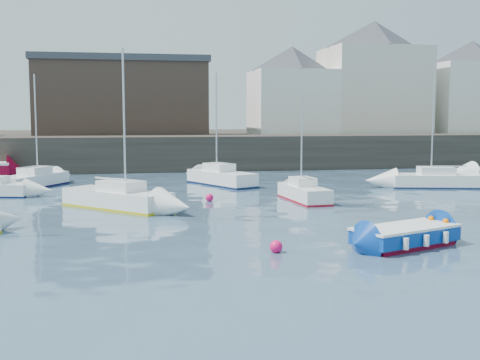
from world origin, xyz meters
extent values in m
plane|color=#2D4760|center=(0.00, 0.00, 0.00)|extent=(220.00, 220.00, 0.00)
cube|color=#28231E|center=(0.00, 35.00, 1.50)|extent=(90.00, 5.00, 3.00)
cube|color=#28231E|center=(0.00, 53.00, 1.40)|extent=(90.00, 32.00, 2.80)
cube|color=beige|center=(20.00, 42.00, 7.30)|extent=(10.00, 8.00, 9.00)
pyramid|color=#3A3D44|center=(20.00, 42.00, 13.20)|extent=(13.36, 13.36, 2.80)
cube|color=white|center=(31.00, 41.50, 6.55)|extent=(9.00, 7.00, 7.50)
pyramid|color=#3A3D44|center=(31.00, 41.50, 11.53)|extent=(11.88, 11.88, 2.45)
cube|color=white|center=(11.00, 41.50, 6.05)|extent=(8.00, 7.00, 6.50)
pyramid|color=#3A3D44|center=(11.00, 41.50, 10.53)|extent=(11.14, 11.14, 2.45)
cube|color=#3D2D26|center=(-6.00, 43.00, 6.30)|extent=(16.00, 10.00, 7.00)
cube|color=#3A3D44|center=(-6.00, 43.00, 10.10)|extent=(16.40, 10.40, 0.60)
cube|color=maroon|center=(4.28, 2.02, 0.09)|extent=(4.00, 2.77, 0.18)
cube|color=#083796|center=(4.28, 2.02, 0.44)|extent=(4.38, 3.08, 0.51)
cube|color=white|center=(4.28, 2.02, 0.74)|extent=(4.46, 3.14, 0.09)
cube|color=white|center=(4.28, 2.02, 0.52)|extent=(3.44, 2.31, 0.46)
cube|color=tan|center=(4.28, 2.02, 0.63)|extent=(0.71, 1.23, 0.07)
cylinder|color=white|center=(2.97, 2.53, 0.40)|extent=(0.21, 0.21, 0.40)
cylinder|color=white|center=(3.67, 0.74, 0.40)|extent=(0.21, 0.21, 0.40)
cylinder|color=white|center=(3.93, 2.91, 0.40)|extent=(0.21, 0.21, 0.40)
cylinder|color=white|center=(4.63, 1.12, 0.40)|extent=(0.21, 0.21, 0.40)
cylinder|color=white|center=(4.89, 3.29, 0.40)|extent=(0.21, 0.21, 0.40)
cylinder|color=white|center=(5.60, 1.50, 0.40)|extent=(0.21, 0.21, 0.40)
cube|color=white|center=(-6.24, 13.40, 0.47)|extent=(5.81, 5.90, 0.94)
cube|color=gold|center=(-6.24, 13.40, 0.06)|extent=(5.87, 5.96, 0.13)
cube|color=white|center=(-6.02, 13.18, 1.20)|extent=(2.61, 2.63, 0.52)
cylinder|color=silver|center=(-5.80, 12.95, 4.55)|extent=(0.10, 0.10, 7.22)
cube|color=white|center=(4.09, 14.16, 0.42)|extent=(1.90, 4.82, 0.85)
cube|color=maroon|center=(4.09, 14.16, 0.06)|extent=(1.92, 4.87, 0.11)
cube|color=white|center=(4.07, 14.40, 1.08)|extent=(1.27, 1.74, 0.47)
cylinder|color=silver|center=(4.05, 14.63, 3.55)|extent=(0.09, 0.09, 5.41)
cube|color=white|center=(14.92, 18.57, 0.45)|extent=(6.74, 3.50, 0.89)
cube|color=#111D43|center=(14.92, 18.57, 0.06)|extent=(6.80, 3.53, 0.12)
cube|color=white|center=(14.61, 18.64, 1.14)|extent=(2.55, 2.03, 0.49)
cylinder|color=silver|center=(14.30, 18.72, 4.59)|extent=(0.10, 0.10, 7.40)
cube|color=white|center=(0.74, 22.70, 0.48)|extent=(4.33, 6.09, 0.96)
cube|color=#0D183B|center=(0.74, 22.70, 0.06)|extent=(4.37, 6.15, 0.13)
cube|color=white|center=(0.61, 22.96, 1.23)|extent=(2.19, 2.47, 0.53)
cylinder|color=silver|center=(0.47, 23.23, 4.34)|extent=(0.11, 0.11, 6.76)
cube|color=white|center=(-11.93, 23.83, 0.44)|extent=(4.38, 6.00, 0.87)
cube|color=#100F3C|center=(-11.93, 23.83, 0.06)|extent=(4.42, 6.06, 0.12)
cube|color=white|center=(-11.80, 24.08, 1.11)|extent=(2.19, 2.45, 0.48)
cylinder|color=silver|center=(-11.66, 24.34, 4.21)|extent=(0.10, 0.10, 6.68)
sphere|color=#ED1057|center=(-0.61, 2.00, 0.00)|extent=(0.46, 0.46, 0.46)
sphere|color=#ED1057|center=(7.27, 4.19, 0.00)|extent=(0.37, 0.37, 0.37)
sphere|color=#ED1057|center=(-1.16, 15.10, 0.00)|extent=(0.45, 0.45, 0.45)
camera|label=1|loc=(-5.75, -18.15, 4.80)|focal=45.00mm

